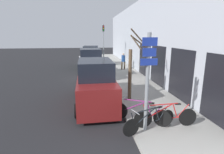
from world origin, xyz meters
The scene contains 13 objects.
ground_plane centered at (0.00, 11.20, 0.00)m, with size 80.00×80.00×0.00m, color black.
sidewalk_curb centered at (2.60, 14.00, 0.07)m, with size 3.20×32.00×0.15m.
building_facade centered at (4.35, 13.90, 3.22)m, with size 0.23×32.00×6.50m.
signpost centered at (1.49, 3.55, 1.95)m, with size 0.57×0.15×3.33m.
bicycle_0 centered at (1.60, 3.43, 0.52)m, with size 2.06×0.78×0.85m.
bicycle_1 centered at (2.26, 3.62, 0.54)m, with size 2.32×0.44×0.91m.
bicycle_2 centered at (1.45, 4.08, 0.53)m, with size 1.95×1.28×0.89m.
parked_car_0 centered at (-0.11, 6.51, 1.03)m, with size 1.97×4.68×2.27m.
parked_car_1 centered at (-0.23, 12.38, 1.10)m, with size 2.13×4.80×2.41m.
parked_car_2 centered at (-0.03, 17.70, 1.06)m, with size 2.16×4.47×2.34m.
pedestrian_near centered at (3.04, 14.91, 1.08)m, with size 0.42×0.36×1.60m.
street_tree centered at (1.76, 6.71, 1.76)m, with size 1.20×0.58×3.60m.
traffic_light centered at (1.40, 17.98, 3.03)m, with size 0.20×0.30×4.50m.
Camera 1 is at (-0.47, -1.84, 3.37)m, focal length 28.00 mm.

